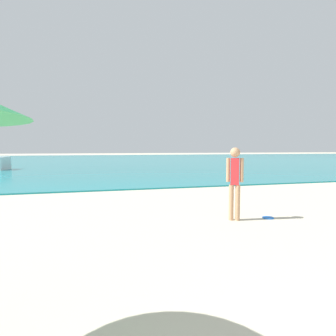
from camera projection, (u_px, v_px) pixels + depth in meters
The scene contains 3 objects.
water at pixel (99, 160), 40.28m from camera, with size 160.00×60.00×0.06m, color teal.
person_standing at pixel (235, 179), 6.63m from camera, with size 0.35×0.23×1.69m.
frisbee at pixel (268, 218), 6.88m from camera, with size 0.27×0.27×0.03m, color blue.
Camera 1 is at (-1.67, 1.06, 1.67)m, focal length 30.86 mm.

